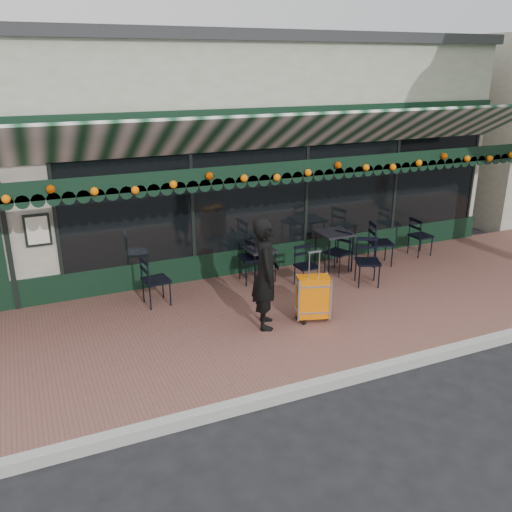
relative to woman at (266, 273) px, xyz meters
name	(u,v)px	position (x,y,z in m)	size (l,w,h in m)	color
ground	(352,378)	(0.56, -1.68, -1.04)	(80.00, 80.00, 0.00)	black
sidewalk	(287,315)	(0.56, 0.32, -0.97)	(18.00, 4.00, 0.15)	brown
curb	(355,376)	(0.56, -1.76, -0.97)	(18.00, 0.16, 0.15)	#9E9E99
restaurant_building	(183,142)	(0.56, 6.16, 1.23)	(12.00, 9.60, 4.50)	gray
woman	(266,273)	(0.00, 0.00, 0.00)	(0.65, 0.43, 1.79)	black
suitcase	(313,298)	(0.79, -0.13, -0.50)	(0.58, 0.43, 1.18)	orange
cafe_table_a	(334,236)	(2.31, 1.72, -0.18)	(0.64, 0.64, 0.79)	black
cafe_table_b	(261,252)	(0.73, 1.81, -0.33)	(0.51, 0.51, 0.63)	black
chair_a_left	(338,253)	(2.29, 1.54, -0.48)	(0.42, 0.42, 0.83)	black
chair_a_right	(381,243)	(3.35, 1.58, -0.43)	(0.46, 0.46, 0.92)	black
chair_a_front	(368,262)	(2.47, 0.77, -0.45)	(0.45, 0.45, 0.90)	black
chair_a_extra	(421,236)	(4.52, 1.73, -0.47)	(0.42, 0.42, 0.84)	black
chair_b_left	(253,258)	(0.55, 1.79, -0.42)	(0.48, 0.48, 0.96)	black
chair_b_right	(258,259)	(0.70, 1.86, -0.49)	(0.41, 0.41, 0.81)	black
chair_b_front	(307,267)	(1.38, 1.17, -0.51)	(0.39, 0.39, 0.78)	black
chair_solo	(156,281)	(-1.39, 1.50, -0.46)	(0.44, 0.44, 0.88)	black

